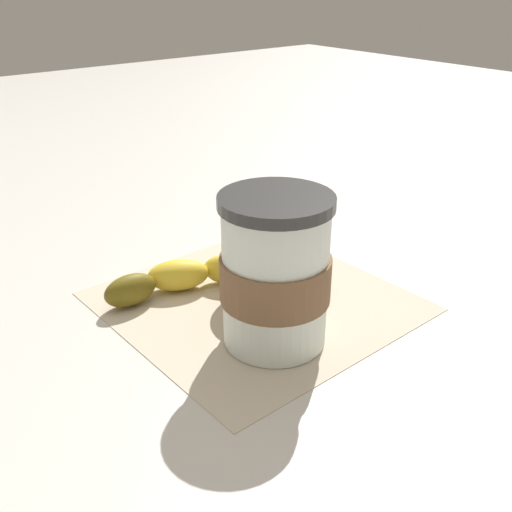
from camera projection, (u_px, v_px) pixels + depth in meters
The scene contains 5 objects.
ground_plane at pixel (256, 302), 0.60m from camera, with size 3.00×3.00×0.00m, color beige.
paper_napkin at pixel (256, 301), 0.60m from camera, with size 0.27×0.27×0.00m, color beige.
coffee_cup at pixel (275, 272), 0.51m from camera, with size 0.10×0.10×0.14m.
muffin at pixel (273, 245), 0.59m from camera, with size 0.09×0.09×0.09m.
banana at pixel (180, 277), 0.60m from camera, with size 0.08×0.16×0.03m.
Camera 1 is at (-0.40, 0.32, 0.30)m, focal length 42.00 mm.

